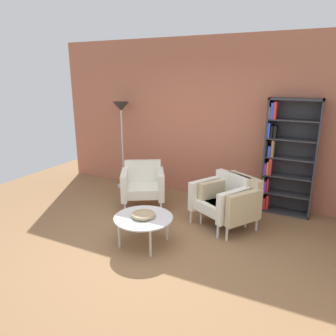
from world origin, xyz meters
TOP-DOWN VIEW (x-y plane):
  - ground_plane at (0.00, 0.00)m, footprint 8.32×8.32m
  - brick_back_panel at (0.00, 2.46)m, footprint 6.40×0.12m
  - bookshelf_tall at (1.38, 2.25)m, footprint 0.80×0.30m
  - coffee_table_low at (-0.15, 0.27)m, footprint 0.80×0.80m
  - decorative_bowl at (-0.15, 0.27)m, footprint 0.32×0.32m
  - armchair_by_bookshelf at (-0.83, 1.40)m, footprint 0.93×0.91m
  - armchair_corner_red at (0.62, 1.33)m, footprint 0.93×0.90m
  - armchair_near_window at (0.79, 1.32)m, footprint 0.94×0.92m
  - floor_lamp_torchiere at (-1.73, 2.14)m, footprint 0.32×0.32m

SIDE VIEW (x-z plane):
  - ground_plane at x=0.00m, z-range 0.00..0.00m
  - coffee_table_low at x=-0.15m, z-range 0.17..0.57m
  - armchair_by_bookshelf at x=-0.83m, z-range 0.02..0.80m
  - armchair_corner_red at x=0.62m, z-range 0.02..0.80m
  - armchair_near_window at x=0.79m, z-range 0.02..0.80m
  - decorative_bowl at x=-0.15m, z-range 0.41..0.46m
  - bookshelf_tall at x=1.38m, z-range 0.00..1.90m
  - floor_lamp_torchiere at x=-1.73m, z-range 0.58..2.32m
  - brick_back_panel at x=0.00m, z-range 0.00..2.90m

